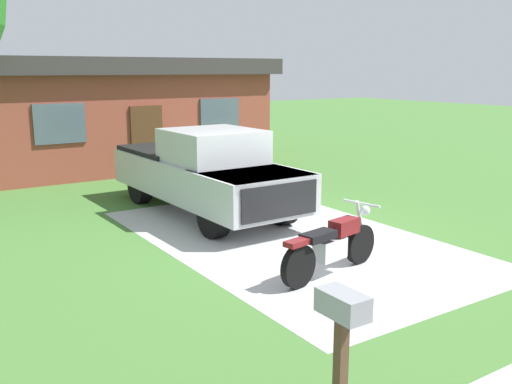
# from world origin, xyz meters

# --- Properties ---
(ground_plane) EXTENTS (80.00, 80.00, 0.00)m
(ground_plane) POSITION_xyz_m (0.00, 0.00, 0.00)
(ground_plane) COLOR #427030
(driveway_pad) EXTENTS (4.56, 7.66, 0.01)m
(driveway_pad) POSITION_xyz_m (0.00, 0.00, 0.00)
(driveway_pad) COLOR #AEAEAE
(driveway_pad) RESTS_ON ground
(motorcycle) EXTENTS (2.19, 0.80, 1.09)m
(motorcycle) POSITION_xyz_m (-0.56, -1.89, 0.47)
(motorcycle) COLOR black
(motorcycle) RESTS_ON ground
(pickup_truck) EXTENTS (2.12, 5.67, 1.90)m
(pickup_truck) POSITION_xyz_m (-0.35, 2.74, 0.95)
(pickup_truck) COLOR black
(pickup_truck) RESTS_ON ground
(mailbox) EXTENTS (0.26, 0.48, 1.26)m
(mailbox) POSITION_xyz_m (-3.01, -4.85, 0.98)
(mailbox) COLOR #4C3823
(mailbox) RESTS_ON ground
(neighbor_house) EXTENTS (9.60, 5.60, 3.50)m
(neighbor_house) POSITION_xyz_m (0.38, 10.19, 1.79)
(neighbor_house) COLOR brown
(neighbor_house) RESTS_ON ground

